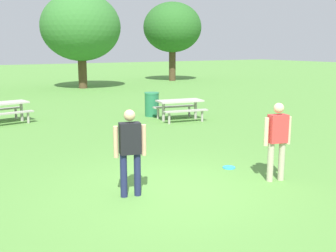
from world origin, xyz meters
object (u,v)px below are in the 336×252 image
person_catcher (277,137)px  trash_can_further_along (152,104)px  picnic_table_near (180,105)px  person_thrower (130,147)px  frisbee (229,167)px  picnic_table_far (3,108)px  tree_slender_mid (81,27)px  tree_back_left (172,28)px

person_catcher → trash_can_further_along: bearing=78.8°
picnic_table_near → person_thrower: bearing=-129.2°
frisbee → picnic_table_near: size_ratio=0.15×
picnic_table_far → person_thrower: bearing=-85.4°
tree_slender_mid → tree_back_left: size_ratio=1.00×
frisbee → picnic_table_far: bearing=111.9°
person_catcher → picnic_table_near: bearing=73.1°
person_catcher → trash_can_further_along: (1.66, 8.37, -0.46)m
frisbee → tree_slender_mid: (3.35, 19.39, 3.99)m
person_catcher → trash_can_further_along: 8.55m
picnic_table_near → picnic_table_far: size_ratio=0.99×
picnic_table_far → trash_can_further_along: size_ratio=2.01×
tree_slender_mid → trash_can_further_along: bearing=-96.7°
picnic_table_near → picnic_table_far: bearing=154.6°
person_thrower → picnic_table_far: size_ratio=0.85×
frisbee → trash_can_further_along: bearing=75.1°
person_catcher → frisbee: size_ratio=5.61×
person_catcher → picnic_table_near: 7.35m
person_thrower → tree_slender_mid: bearing=73.0°
tree_back_left → person_catcher: bearing=-116.8°
frisbee → tree_slender_mid: 20.07m
person_thrower → picnic_table_near: person_thrower is taller
picnic_table_far → tree_back_left: (15.19, 12.94, 3.68)m
person_catcher → picnic_table_far: (-3.71, 9.79, -0.38)m
person_catcher → frisbee: 1.53m
tree_slender_mid → tree_back_left: 8.66m
picnic_table_far → tree_slender_mid: bearing=57.7°
person_catcher → tree_slender_mid: size_ratio=0.26×
frisbee → tree_back_left: size_ratio=0.05×
person_thrower → tree_slender_mid: tree_slender_mid is taller
tree_slender_mid → picnic_table_far: bearing=-122.3°
person_thrower → frisbee: 2.91m
picnic_table_near → tree_slender_mid: tree_slender_mid is taller
person_thrower → picnic_table_near: size_ratio=0.86×
picnic_table_far → trash_can_further_along: trash_can_further_along is taller
frisbee → person_thrower: bearing=-170.7°
person_catcher → tree_slender_mid: 21.03m
person_thrower → tree_back_left: bearing=56.7°
trash_can_further_along → picnic_table_far: bearing=165.2°
picnic_table_far → tree_back_left: bearing=40.4°
frisbee → trash_can_further_along: trash_can_further_along is taller
frisbee → tree_slender_mid: bearing=80.2°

